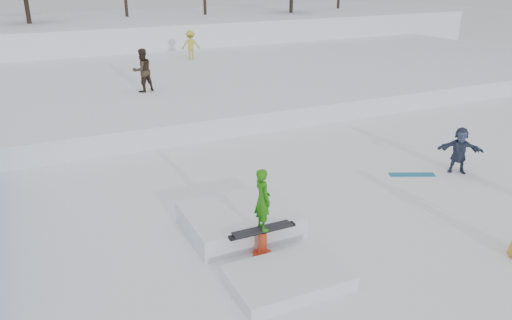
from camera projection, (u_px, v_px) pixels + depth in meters
name	position (u px, v px, depth m)	size (l,w,h in m)	color
ground	(272.00, 231.00, 12.32)	(120.00, 120.00, 0.00)	white
snow_berm	(90.00, 36.00, 37.12)	(60.00, 14.00, 2.40)	white
snow_midrise	(131.00, 84.00, 25.63)	(50.00, 18.00, 0.80)	white
walker_olive	(142.00, 70.00, 22.13)	(0.93, 0.73, 1.92)	#302519
walker_ygreen	(191.00, 45.00, 29.89)	(1.09, 0.63, 1.69)	gold
spectator_dark	(460.00, 150.00, 15.57)	(1.37, 0.44, 1.48)	#2D3750
loose_board_teal	(412.00, 175.00, 15.59)	(1.40, 0.28, 0.03)	#1A6485
jib_rail_feature	(252.00, 232.00, 11.68)	(2.60, 4.40, 2.11)	white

